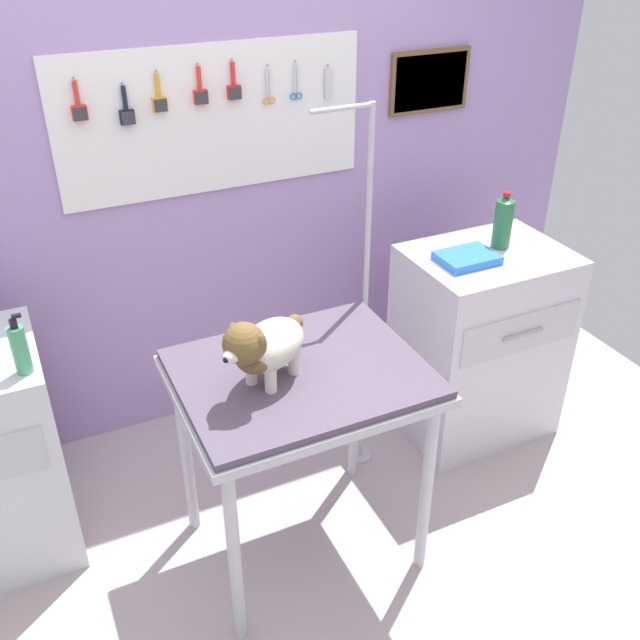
{
  "coord_description": "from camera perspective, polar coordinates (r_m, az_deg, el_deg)",
  "views": [
    {
      "loc": [
        -0.77,
        -1.6,
        2.24
      ],
      "look_at": [
        0.08,
        0.19,
        1.05
      ],
      "focal_mm": 39.92,
      "sensor_mm": 36.0,
      "label": 1
    }
  ],
  "objects": [
    {
      "name": "shampoo_bottle",
      "position": [
        2.51,
        -22.92,
        -2.15
      ],
      "size": [
        0.06,
        0.05,
        0.22
      ],
      "color": "#449C69",
      "rests_on": "counter_left"
    },
    {
      "name": "soda_bottle",
      "position": [
        3.17,
        14.46,
        7.61
      ],
      "size": [
        0.08,
        0.08,
        0.25
      ],
      "color": "#276A3B",
      "rests_on": "cabinet_right"
    },
    {
      "name": "supply_tray",
      "position": [
        3.04,
        11.7,
        4.9
      ],
      "size": [
        0.24,
        0.18,
        0.04
      ],
      "color": "blue",
      "rests_on": "cabinet_right"
    },
    {
      "name": "rear_wall_panel",
      "position": [
        3.17,
        -9.77,
        10.68
      ],
      "size": [
        4.0,
        0.11,
        2.3
      ],
      "color": "#A586BE",
      "rests_on": "ground"
    },
    {
      "name": "dog",
      "position": [
        2.28,
        -4.53,
        -2.13
      ],
      "size": [
        0.36,
        0.28,
        0.27
      ],
      "color": "beige",
      "rests_on": "grooming_table"
    },
    {
      "name": "grooming_table",
      "position": [
        2.47,
        -1.53,
        -5.78
      ],
      "size": [
        0.85,
        0.68,
        0.85
      ],
      "color": "#B7B7BC",
      "rests_on": "ground"
    },
    {
      "name": "grooming_arm",
      "position": [
        2.91,
        3.45,
        0.3
      ],
      "size": [
        0.3,
        0.11,
        1.62
      ],
      "color": "#B7B7BC",
      "rests_on": "ground"
    },
    {
      "name": "ground",
      "position": [
        2.87,
        0.23,
        -20.82
      ],
      "size": [
        4.4,
        4.0,
        0.04
      ],
      "primitive_type": "cube",
      "color": "#B1A1A3"
    },
    {
      "name": "cabinet_right",
      "position": [
        3.36,
        12.56,
        -1.79
      ],
      "size": [
        0.68,
        0.54,
        0.91
      ],
      "color": "silver",
      "rests_on": "ground"
    }
  ]
}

